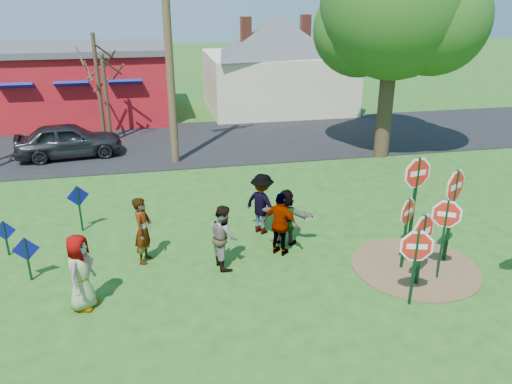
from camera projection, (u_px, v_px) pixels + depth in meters
ground at (235, 266)px, 12.79m from camera, size 120.00×120.00×0.00m
road at (194, 142)px, 23.23m from camera, size 120.00×7.50×0.04m
dirt_patch at (415, 267)px, 12.72m from camera, size 3.20×3.20×0.03m
red_building at (82, 81)px, 27.37m from camera, size 9.40×7.69×3.90m
cream_house at (277, 58)px, 29.08m from camera, size 9.40×9.40×6.50m
stop_sign_a at (416, 252)px, 10.75m from camera, size 0.96×0.28×1.96m
stop_sign_b at (416, 183)px, 12.25m from camera, size 1.05×0.26×2.97m
stop_sign_c at (445, 222)px, 11.67m from camera, size 0.83×0.45×2.20m
stop_sign_d at (454, 193)px, 12.34m from camera, size 1.01×0.59×2.67m
stop_sign_e at (422, 236)px, 11.51m from camera, size 1.04×0.56×1.98m
stop_sign_g at (407, 218)px, 12.16m from camera, size 0.77×0.56×2.04m
blue_diamond_b at (27, 254)px, 11.91m from camera, size 0.62×0.08×1.16m
blue_diamond_c at (5, 234)px, 13.10m from camera, size 0.57×0.05×1.01m
blue_diamond_d at (79, 203)px, 14.36m from camera, size 0.60×0.24×1.41m
person_a at (80, 272)px, 10.81m from camera, size 0.81×1.00×1.77m
person_b at (143, 230)px, 12.71m from camera, size 0.62×0.76×1.78m
person_c at (224, 236)px, 12.51m from camera, size 0.78×0.92×1.67m
person_d at (262, 204)px, 14.28m from camera, size 1.24×1.32×1.79m
person_e at (281, 224)px, 13.07m from camera, size 1.04×1.00×1.74m
person_f at (286, 217)px, 13.68m from camera, size 1.52×1.14×1.59m
suv at (69, 140)px, 20.86m from camera, size 4.44×2.23×1.45m
utility_pole at (168, 30)px, 18.59m from camera, size 2.35×0.84×9.89m
leafy_tree at (398, 12)px, 19.27m from camera, size 6.33×5.78×9.00m
bare_tree_east at (97, 73)px, 22.31m from camera, size 1.80×1.80×4.89m
bare_tree_extra at (105, 87)px, 22.33m from camera, size 1.80×1.80×4.00m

